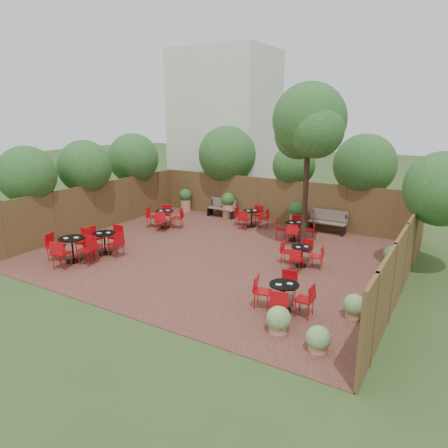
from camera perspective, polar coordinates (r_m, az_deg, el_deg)
The scene contains 13 objects.
ground at distance 14.44m, azimuth -0.86°, elevation -4.31°, with size 80.00×80.00×0.00m, color #354F23.
courtyard_paving at distance 14.44m, azimuth -0.86°, elevation -4.27°, with size 12.00×10.00×0.02m, color #391A17.
fence_back at distance 18.44m, azimuth 7.38°, elevation 3.18°, with size 12.00×0.08×2.00m, color brown.
fence_left at distance 17.95m, azimuth -17.38°, elevation 2.25°, with size 0.08×10.00×2.00m, color brown.
fence_right at distance 12.23m, azimuth 23.83°, elevation -4.44°, with size 0.08×10.00×2.00m, color brown.
neighbour_building at distance 22.78m, azimuth 0.14°, elevation 13.24°, with size 5.00×4.00×8.00m, color silver.
overhang_foliage at distance 17.43m, azimuth 0.07°, elevation 8.34°, with size 15.51×10.66×2.79m.
courtyard_tree at distance 14.76m, azimuth 11.74°, elevation 13.32°, with size 2.72×2.62×5.86m.
park_bench_left at distance 19.41m, azimuth -0.26°, elevation 2.32°, with size 1.44×0.53×0.87m.
park_bench_right at distance 17.39m, azimuth 14.33°, elevation 0.39°, with size 1.53×0.51×0.94m.
bistro_tables at distance 14.66m, azimuth -4.24°, elevation -2.15°, with size 9.05×8.54×0.96m.
planters at distance 17.85m, azimuth 4.29°, elevation 1.64°, with size 10.94×4.41×1.18m.
low_shrubs at distance 9.75m, azimuth 12.72°, elevation -12.98°, with size 1.86×2.41×0.62m.
Camera 1 is at (7.19, -11.53, 4.89)m, focal length 32.72 mm.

